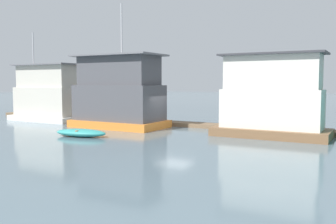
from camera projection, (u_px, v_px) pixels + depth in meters
ground_plane at (175, 130)px, 27.32m from camera, size 200.00×200.00×0.00m
dock_walkway at (190, 125)px, 29.58m from camera, size 42.40×1.50×0.30m
houseboat_white at (47, 95)px, 33.93m from camera, size 6.99×3.26×8.05m
houseboat_orange at (119, 94)px, 28.95m from camera, size 7.20×3.97×9.44m
houseboat_brown at (271, 100)px, 23.93m from camera, size 7.24×3.44×5.32m
dinghy_teal at (81, 133)px, 24.05m from camera, size 3.72×1.91×0.49m
mooring_post_near_right at (238, 118)px, 26.58m from camera, size 0.24×0.24×1.87m
mooring_post_far_right at (230, 117)px, 26.85m from camera, size 0.21×0.21×1.95m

